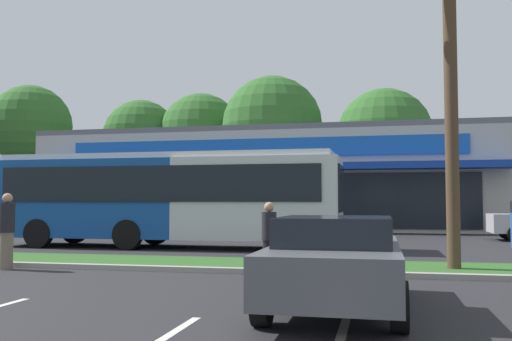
% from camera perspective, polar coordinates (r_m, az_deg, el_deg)
% --- Properties ---
extents(grass_median, '(56.00, 2.20, 0.12)m').
position_cam_1_polar(grass_median, '(14.29, -4.86, -9.33)').
color(grass_median, '#2D5B23').
rests_on(grass_median, ground_plane).
extents(curb_lip, '(56.00, 0.24, 0.12)m').
position_cam_1_polar(curb_lip, '(13.14, -6.47, -9.87)').
color(curb_lip, '#99968C').
rests_on(curb_lip, ground_plane).
extents(storefront_building, '(26.94, 13.83, 5.77)m').
position_cam_1_polar(storefront_building, '(36.41, 2.29, -1.10)').
color(storefront_building, '#BCB7AD').
rests_on(storefront_building, ground_plane).
extents(tree_far_left, '(6.84, 6.84, 11.47)m').
position_cam_1_polar(tree_far_left, '(51.89, -21.75, 4.22)').
color(tree_far_left, '#473323').
rests_on(tree_far_left, ground_plane).
extents(tree_left, '(6.57, 6.57, 10.46)m').
position_cam_1_polar(tree_left, '(50.53, -11.51, 3.25)').
color(tree_left, '#473323').
rests_on(tree_left, ground_plane).
extents(tree_mid_left, '(7.14, 7.14, 10.84)m').
position_cam_1_polar(tree_mid_left, '(48.78, -5.56, 3.55)').
color(tree_mid_left, '#473323').
rests_on(tree_mid_left, ground_plane).
extents(tree_mid, '(7.78, 7.78, 11.36)m').
position_cam_1_polar(tree_mid, '(44.20, 1.65, 4.49)').
color(tree_mid, '#473323').
rests_on(tree_mid, ground_plane).
extents(tree_mid_right, '(7.06, 7.06, 9.94)m').
position_cam_1_polar(tree_mid_right, '(42.90, 12.82, 3.37)').
color(tree_mid_right, '#473323').
rests_on(tree_mid_right, ground_plane).
extents(utility_pole, '(3.03, 2.40, 10.50)m').
position_cam_1_polar(utility_pole, '(13.98, 18.34, 13.64)').
color(utility_pole, '#4C3826').
rests_on(utility_pole, ground_plane).
extents(city_bus, '(12.13, 2.67, 3.25)m').
position_cam_1_polar(city_bus, '(20.04, -8.97, -2.63)').
color(city_bus, '#144793').
rests_on(city_bus, ground_plane).
extents(car_1, '(4.47, 2.01, 1.49)m').
position_cam_1_polar(car_1, '(29.32, -21.25, -4.53)').
color(car_1, slate).
rests_on(car_1, ground_plane).
extents(car_2, '(4.23, 1.99, 1.61)m').
position_cam_1_polar(car_2, '(25.20, 2.02, -4.91)').
color(car_2, silver).
rests_on(car_2, ground_plane).
extents(car_5, '(1.93, 4.38, 1.38)m').
position_cam_1_polar(car_5, '(8.59, 8.14, -8.97)').
color(car_5, '#515459').
rests_on(car_5, ground_plane).
extents(pedestrian_by_pole, '(0.32, 0.32, 1.59)m').
position_cam_1_polar(pedestrian_by_pole, '(12.26, 1.33, -6.90)').
color(pedestrian_by_pole, black).
rests_on(pedestrian_by_pole, ground_plane).
extents(pedestrian_far, '(0.36, 0.36, 1.80)m').
position_cam_1_polar(pedestrian_far, '(14.72, -23.81, -5.59)').
color(pedestrian_far, '#726651').
rests_on(pedestrian_far, ground_plane).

